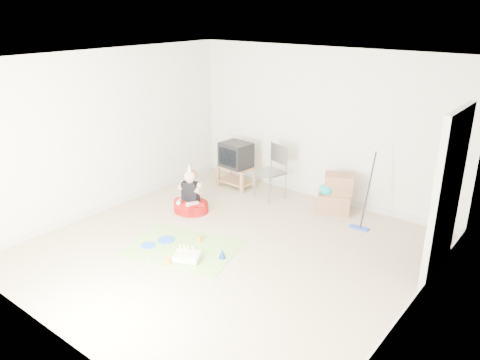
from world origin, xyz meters
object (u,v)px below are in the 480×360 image
Objects in this scene: folding_chair at (270,172)px; seated_woman at (191,201)px; cardboard_boxes at (336,194)px; crt_tv at (236,155)px; birthday_cake at (187,257)px; tv_stand at (236,175)px.

seated_woman is (-0.68, -1.31, -0.29)m from folding_chair.
cardboard_boxes is at bearing 37.72° from seated_woman.
folding_chair is at bearing 62.70° from seated_woman.
crt_tv is 0.62× the size of seated_woman.
folding_chair is 2.33× the size of birthday_cake.
folding_chair reaches higher than birthday_cake.
crt_tv is at bearing 95.04° from seated_woman.
crt_tv is 0.81m from folding_chair.
cardboard_boxes reaches higher than birthday_cake.
seated_woman reaches higher than cardboard_boxes.
folding_chair is (0.79, -0.03, 0.23)m from tv_stand.
cardboard_boxes is 1.56× the size of birthday_cake.
tv_stand is at bearing 95.04° from seated_woman.
birthday_cake is at bearing -59.04° from crt_tv.
tv_stand reaches higher than birthday_cake.
seated_woman is at bearing -84.96° from tv_stand.
tv_stand is 1.27× the size of crt_tv.
crt_tv is (-0.00, 0.00, 0.39)m from tv_stand.
tv_stand is 0.39m from crt_tv.
tv_stand is at bearing 115.15° from birthday_cake.
cardboard_boxes is at bearing 3.30° from tv_stand.
crt_tv reaches higher than birthday_cake.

